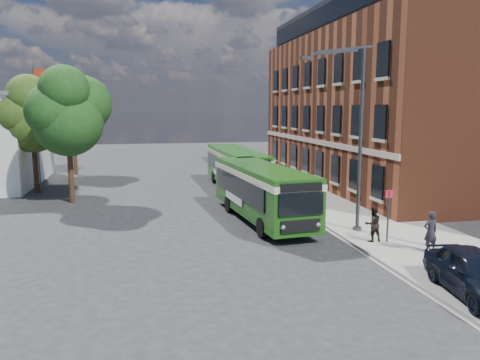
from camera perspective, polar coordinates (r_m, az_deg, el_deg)
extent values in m
plane|color=#272629|center=(24.32, 0.79, -5.91)|extent=(120.00, 120.00, 0.00)
cube|color=gray|center=(33.81, 9.42, -1.72)|extent=(6.00, 48.00, 0.15)
cube|color=beige|center=(32.85, 4.45, -2.06)|extent=(0.12, 48.00, 0.01)
cube|color=brown|center=(39.87, 17.03, 8.16)|extent=(12.00, 26.00, 12.00)
cube|color=#C0B4A3|center=(37.42, 8.71, 4.75)|extent=(0.12, 26.00, 0.35)
cube|color=black|center=(40.46, 17.50, 18.26)|extent=(10.80, 24.80, 2.20)
cube|color=black|center=(38.19, 9.96, 19.11)|extent=(0.08, 24.00, 1.40)
cylinder|color=#3B3D40|center=(36.72, -23.51, 5.46)|extent=(0.10, 0.10, 9.00)
cube|color=#B12314|center=(36.68, -23.20, 11.89)|extent=(0.90, 0.02, 0.60)
cylinder|color=#3B3D40|center=(24.14, 14.07, -5.92)|extent=(0.44, 0.44, 0.30)
cylinder|color=#3B3D40|center=(23.44, 14.46, 4.43)|extent=(0.18, 0.18, 9.00)
cube|color=#3B3D40|center=(22.46, 12.67, 15.31)|extent=(2.58, 0.46, 0.37)
cube|color=#3B3D40|center=(23.56, 11.42, 15.03)|extent=(2.58, 0.46, 0.37)
cube|color=#3B3D40|center=(21.52, 10.09, 15.01)|extent=(0.55, 0.22, 0.16)
cube|color=#3B3D40|center=(23.53, 8.07, 14.51)|extent=(0.55, 0.22, 0.16)
cylinder|color=#3B3D40|center=(22.18, 17.59, -4.44)|extent=(0.08, 0.08, 2.50)
cube|color=red|center=(21.96, 17.72, -1.65)|extent=(0.35, 0.04, 0.35)
cube|color=#1B5113|center=(25.74, 2.60, -1.05)|extent=(3.43, 10.63, 2.45)
cube|color=#1B5113|center=(25.98, 2.58, -3.82)|extent=(3.47, 10.68, 0.14)
cube|color=black|center=(25.60, -0.32, -0.81)|extent=(0.85, 8.62, 1.10)
cube|color=black|center=(26.44, 5.00, -0.54)|extent=(0.85, 8.62, 1.10)
cube|color=beige|center=(25.61, 2.62, 0.77)|extent=(3.49, 10.70, 0.32)
cube|color=#1B5113|center=(25.56, 2.62, 1.57)|extent=(3.32, 10.52, 0.12)
cube|color=black|center=(20.92, 7.45, -2.92)|extent=(2.15, 0.27, 1.05)
cube|color=black|center=(20.77, 7.51, -0.90)|extent=(2.00, 0.26, 0.38)
cube|color=black|center=(21.13, 7.41, -5.58)|extent=(1.90, 0.25, 0.55)
sphere|color=silver|center=(20.82, 5.25, -5.76)|extent=(0.26, 0.26, 0.26)
sphere|color=silver|center=(21.51, 9.46, -5.38)|extent=(0.26, 0.26, 0.26)
cube|color=black|center=(30.64, -0.70, 0.97)|extent=(2.00, 0.26, 0.90)
cube|color=white|center=(26.39, -0.78, -2.18)|extent=(0.33, 3.19, 0.45)
cylinder|color=black|center=(22.47, 2.71, -5.84)|extent=(0.37, 1.02, 1.00)
cylinder|color=black|center=(23.34, 8.14, -5.36)|extent=(0.37, 1.02, 1.00)
cylinder|color=black|center=(27.90, -1.36, -2.94)|extent=(0.37, 1.02, 1.00)
cylinder|color=black|center=(28.60, 3.16, -2.66)|extent=(0.37, 1.02, 1.00)
cube|color=#1B5712|center=(35.84, -0.49, 1.74)|extent=(2.73, 11.83, 2.45)
cube|color=#1B5712|center=(36.02, -0.49, -0.27)|extent=(2.77, 11.87, 0.14)
cube|color=black|center=(35.87, -2.60, 1.94)|extent=(0.28, 9.98, 1.10)
cube|color=black|center=(36.41, 1.37, 2.05)|extent=(0.28, 9.98, 1.10)
cube|color=beige|center=(35.75, -0.50, 3.05)|extent=(2.79, 11.89, 0.32)
cube|color=#1B5712|center=(35.72, -0.50, 3.63)|extent=(2.63, 11.73, 0.12)
cube|color=black|center=(30.12, 1.96, 0.73)|extent=(2.15, 0.12, 1.05)
cube|color=black|center=(30.01, 1.97, 2.14)|extent=(2.00, 0.12, 0.38)
cube|color=black|center=(30.26, 1.95, -1.15)|extent=(1.90, 0.12, 0.55)
sphere|color=silver|center=(30.08, 0.38, -1.21)|extent=(0.26, 0.26, 0.26)
sphere|color=silver|center=(30.51, 3.48, -1.08)|extent=(0.26, 0.26, 0.26)
cube|color=black|center=(41.58, -2.27, 3.02)|extent=(2.00, 0.12, 0.90)
cube|color=white|center=(36.64, -2.80, 0.90)|extent=(0.10, 3.20, 0.45)
cylinder|color=black|center=(31.83, -0.94, -1.47)|extent=(0.30, 1.01, 1.00)
cylinder|color=black|center=(32.40, 3.11, -1.31)|extent=(0.30, 1.01, 1.00)
cylinder|color=black|center=(38.80, -3.17, 0.37)|extent=(0.30, 1.01, 1.00)
cylinder|color=black|center=(39.26, 0.19, 0.48)|extent=(0.30, 1.01, 1.00)
imported|color=black|center=(17.14, 26.73, -10.05)|extent=(2.45, 4.67, 1.51)
imported|color=black|center=(21.24, 22.21, -5.88)|extent=(0.67, 0.47, 1.76)
imported|color=black|center=(22.10, 15.89, -5.19)|extent=(0.80, 0.63, 1.62)
cylinder|color=#341E13|center=(32.40, -19.92, 0.65)|extent=(0.36, 0.36, 3.76)
sphere|color=#1C4217|center=(32.13, -20.24, 6.70)|extent=(4.45, 4.45, 4.45)
sphere|color=#1C4217|center=(32.68, -18.67, 8.76)|extent=(3.76, 3.76, 3.76)
sphere|color=#1C4217|center=(31.64, -21.85, 7.83)|extent=(3.42, 3.42, 3.42)
sphere|color=#1C4217|center=(31.29, -20.66, 10.25)|extent=(3.08, 3.08, 3.08)
cylinder|color=#341E13|center=(37.20, -23.65, 1.32)|extent=(0.36, 0.36, 3.63)
sphere|color=#304A18|center=(36.96, -23.96, 6.40)|extent=(4.29, 4.29, 4.29)
sphere|color=#304A18|center=(37.43, -22.61, 8.15)|extent=(3.63, 3.63, 3.63)
sphere|color=#304A18|center=(36.55, -25.36, 7.33)|extent=(3.30, 3.30, 3.30)
sphere|color=#304A18|center=(36.15, -24.42, 9.35)|extent=(2.97, 2.97, 2.97)
cylinder|color=#341E13|center=(46.36, -19.47, 3.07)|extent=(0.36, 0.36, 3.92)
sphere|color=#254E13|center=(46.17, -19.70, 7.47)|extent=(4.63, 4.63, 4.63)
sphere|color=#254E13|center=(46.77, -18.56, 8.96)|extent=(3.92, 3.92, 3.92)
sphere|color=#254E13|center=(45.66, -20.85, 8.30)|extent=(3.56, 3.56, 3.56)
sphere|color=#254E13|center=(45.31, -19.98, 10.04)|extent=(3.21, 3.21, 3.21)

